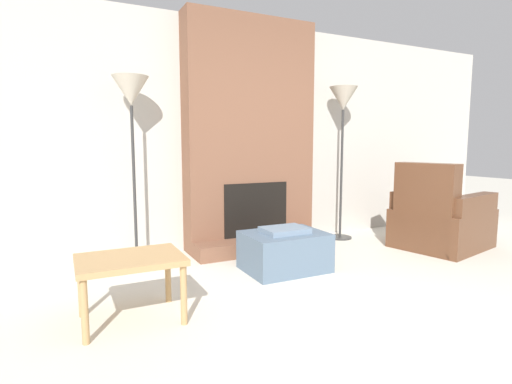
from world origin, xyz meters
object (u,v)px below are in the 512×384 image
Objects in this scene: armchair at (439,222)px; floor_lamp_left at (131,102)px; ottoman at (284,250)px; floor_lamp_right at (343,108)px; side_table at (130,266)px.

armchair is 0.62× the size of floor_lamp_left.
ottoman is 2.12m from floor_lamp_right.
floor_lamp_right reaches higher than floor_lamp_left.
side_table is (-1.49, -0.50, 0.20)m from ottoman.
side_table is 0.37× the size of floor_lamp_left.
armchair reaches higher than ottoman.
floor_lamp_right is at bearing 25.26° from side_table.
floor_lamp_right reaches higher than side_table.
armchair is at bearing 6.88° from side_table.
armchair is at bearing -2.11° from ottoman.
floor_lamp_right is (1.30, 0.82, 1.46)m from ottoman.
side_table is 1.81m from floor_lamp_left.
floor_lamp_right is (2.80, 1.32, 1.26)m from side_table.
floor_lamp_right reaches higher than armchair.
armchair is (2.02, -0.07, 0.11)m from ottoman.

